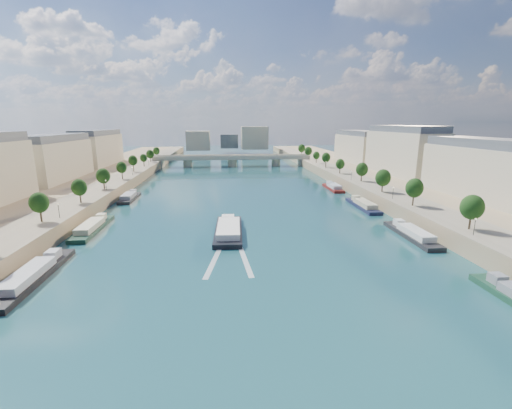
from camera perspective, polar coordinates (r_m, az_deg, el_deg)
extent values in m
plane|color=#0B2932|center=(131.10, -2.49, -0.26)|extent=(700.00, 700.00, 0.00)
cube|color=#9E8460|center=(145.95, -32.01, 0.10)|extent=(44.00, 520.00, 5.00)
cube|color=#9E8460|center=(152.12, 25.72, 1.30)|extent=(44.00, 520.00, 5.00)
cube|color=gray|center=(139.35, -26.62, 1.26)|extent=(14.00, 520.00, 0.10)
cube|color=gray|center=(144.47, 20.71, 2.22)|extent=(14.00, 520.00, 0.10)
cylinder|color=#382B1E|center=(107.87, -32.05, -1.61)|extent=(0.50, 0.50, 3.82)
ellipsoid|color=#193411|center=(107.11, -32.29, 0.24)|extent=(4.80, 4.80, 5.52)
cylinder|color=#382B1E|center=(129.16, -27.43, 1.14)|extent=(0.50, 0.50, 3.82)
ellipsoid|color=#193411|center=(128.53, -27.61, 2.71)|extent=(4.80, 4.80, 5.52)
cylinder|color=#382B1E|center=(151.26, -24.14, 3.10)|extent=(0.50, 0.50, 3.82)
ellipsoid|color=#193411|center=(150.73, -24.27, 4.44)|extent=(4.80, 4.80, 5.52)
cylinder|color=#382B1E|center=(173.87, -21.68, 4.55)|extent=(0.50, 0.50, 3.82)
ellipsoid|color=#193411|center=(173.40, -21.79, 5.72)|extent=(4.80, 4.80, 5.52)
cylinder|color=#382B1E|center=(196.81, -19.79, 5.66)|extent=(0.50, 0.50, 3.82)
ellipsoid|color=#193411|center=(196.40, -19.87, 6.69)|extent=(4.80, 4.80, 5.52)
cylinder|color=#382B1E|center=(219.98, -18.29, 6.53)|extent=(0.50, 0.50, 3.82)
ellipsoid|color=#193411|center=(219.61, -18.36, 7.46)|extent=(4.80, 4.80, 5.52)
cylinder|color=#382B1E|center=(243.30, -17.07, 7.23)|extent=(0.50, 0.50, 3.82)
ellipsoid|color=#193411|center=(242.97, -17.13, 8.07)|extent=(4.80, 4.80, 5.52)
cylinder|color=#382B1E|center=(266.75, -16.06, 7.81)|extent=(0.50, 0.50, 3.82)
ellipsoid|color=#193411|center=(266.44, -16.11, 8.57)|extent=(4.80, 4.80, 5.52)
cylinder|color=#382B1E|center=(101.56, 32.02, -2.44)|extent=(0.50, 0.50, 3.82)
ellipsoid|color=#193411|center=(100.76, 32.28, -0.48)|extent=(4.80, 4.80, 5.52)
cylinder|color=#382B1E|center=(120.80, 25.25, 0.61)|extent=(0.50, 0.50, 3.82)
ellipsoid|color=#193411|center=(120.13, 25.42, 2.28)|extent=(4.80, 4.80, 5.52)
cylinder|color=#382B1E|center=(141.51, 20.40, 2.79)|extent=(0.50, 0.50, 3.82)
ellipsoid|color=#193411|center=(140.93, 20.52, 4.22)|extent=(4.80, 4.80, 5.52)
cylinder|color=#382B1E|center=(163.12, 16.79, 4.39)|extent=(0.50, 0.50, 3.82)
ellipsoid|color=#193411|center=(162.62, 16.88, 5.64)|extent=(4.80, 4.80, 5.52)
cylinder|color=#382B1E|center=(185.31, 14.03, 5.61)|extent=(0.50, 0.50, 3.82)
ellipsoid|color=#193411|center=(184.88, 14.09, 6.71)|extent=(4.80, 4.80, 5.52)
cylinder|color=#382B1E|center=(207.91, 11.86, 6.55)|extent=(0.50, 0.50, 3.82)
ellipsoid|color=#193411|center=(207.52, 11.90, 7.53)|extent=(4.80, 4.80, 5.52)
cylinder|color=#382B1E|center=(230.80, 10.11, 7.30)|extent=(0.50, 0.50, 3.82)
ellipsoid|color=#193411|center=(230.44, 10.14, 8.19)|extent=(4.80, 4.80, 5.52)
cylinder|color=#382B1E|center=(253.89, 8.67, 7.91)|extent=(0.50, 0.50, 3.82)
ellipsoid|color=#193411|center=(253.57, 8.70, 8.72)|extent=(4.80, 4.80, 5.52)
cylinder|color=#382B1E|center=(277.13, 7.47, 8.41)|extent=(0.50, 0.50, 3.82)
ellipsoid|color=#193411|center=(276.84, 7.49, 9.15)|extent=(4.80, 4.80, 5.52)
cylinder|color=black|center=(110.25, -30.00, -1.02)|extent=(0.14, 0.14, 4.00)
sphere|color=#FFE5B2|center=(109.81, -30.12, 0.04)|extent=(0.36, 0.36, 0.36)
cylinder|color=black|center=(146.72, -23.70, 2.89)|extent=(0.14, 0.14, 4.00)
sphere|color=#FFE5B2|center=(146.39, -23.78, 3.69)|extent=(0.36, 0.36, 0.36)
cylinder|color=black|center=(184.66, -19.93, 5.20)|extent=(0.14, 0.14, 4.00)
sphere|color=#FFE5B2|center=(184.39, -19.98, 5.85)|extent=(0.36, 0.36, 0.36)
cylinder|color=black|center=(223.31, -17.44, 6.71)|extent=(0.14, 0.14, 4.00)
sphere|color=#FFE5B2|center=(223.10, -17.48, 7.24)|extent=(0.36, 0.36, 0.36)
cylinder|color=black|center=(96.24, 32.61, -3.26)|extent=(0.14, 0.14, 4.00)
sphere|color=#FFE5B2|center=(95.73, 32.77, -2.05)|extent=(0.36, 0.36, 0.36)
cylinder|color=black|center=(128.97, 21.86, 1.72)|extent=(0.14, 0.14, 4.00)
sphere|color=#FFE5B2|center=(128.59, 21.94, 2.64)|extent=(0.36, 0.36, 0.36)
cylinder|color=black|center=(164.94, 15.60, 4.60)|extent=(0.14, 0.14, 4.00)
sphere|color=#FFE5B2|center=(164.64, 15.65, 5.32)|extent=(0.36, 0.36, 0.36)
cylinder|color=black|center=(202.43, 11.59, 6.40)|extent=(0.14, 0.14, 4.00)
sphere|color=#FFE5B2|center=(202.19, 11.62, 6.99)|extent=(0.36, 0.36, 0.36)
cylinder|color=black|center=(240.72, 8.83, 7.62)|extent=(0.14, 0.14, 4.00)
sphere|color=#FFE5B2|center=(240.52, 8.85, 8.12)|extent=(0.36, 0.36, 0.36)
cube|color=#C4B997|center=(186.33, -30.59, 6.68)|extent=(16.00, 52.00, 20.00)
cube|color=#474C54|center=(185.67, -31.03, 10.23)|extent=(14.72, 50.44, 3.20)
cube|color=#C4B997|center=(239.97, -24.83, 8.45)|extent=(16.00, 52.00, 20.00)
cube|color=#474C54|center=(239.47, -25.11, 11.20)|extent=(14.72, 50.44, 3.20)
cube|color=#C4B997|center=(144.04, 34.13, 4.74)|extent=(16.00, 52.00, 20.00)
cube|color=#474C54|center=(143.19, 34.75, 9.32)|extent=(14.72, 50.44, 3.20)
cube|color=#C4B997|center=(192.06, 23.22, 7.62)|extent=(16.00, 52.00, 20.00)
cube|color=#474C54|center=(191.43, 23.55, 11.07)|extent=(14.72, 50.44, 3.20)
cube|color=#C4B997|center=(244.45, 16.75, 9.19)|extent=(16.00, 52.00, 20.00)
cube|color=#474C54|center=(243.95, 16.94, 11.90)|extent=(14.72, 50.44, 3.20)
cube|color=#C4B997|center=(338.41, -9.59, 10.46)|extent=(22.00, 18.00, 18.00)
cube|color=#C4B997|center=(348.89, -0.27, 11.06)|extent=(26.00, 20.00, 22.00)
cube|color=#474C54|center=(362.71, -4.49, 10.49)|extent=(18.00, 16.00, 14.00)
cube|color=#C1B79E|center=(250.33, -3.98, 7.79)|extent=(112.00, 11.00, 2.20)
cube|color=#C1B79E|center=(245.21, -3.96, 8.02)|extent=(112.00, 0.80, 0.90)
cube|color=#C1B79E|center=(255.16, -4.02, 8.24)|extent=(112.00, 0.80, 0.90)
cylinder|color=#C1B79E|center=(251.96, -11.31, 6.75)|extent=(6.40, 6.40, 5.00)
cylinder|color=#C1B79E|center=(250.73, -3.97, 6.95)|extent=(6.40, 6.40, 5.00)
cylinder|color=#C1B79E|center=(253.57, 3.33, 7.03)|extent=(6.40, 6.40, 5.00)
cube|color=#C1B79E|center=(254.77, -15.82, 6.57)|extent=(6.00, 12.00, 5.00)
cube|color=#C1B79E|center=(257.36, 7.77, 7.03)|extent=(6.00, 12.00, 5.00)
cube|color=black|center=(99.68, -4.60, -4.56)|extent=(8.69, 27.02, 1.91)
cube|color=white|center=(97.09, -4.60, -3.94)|extent=(6.95, 17.62, 1.72)
cube|color=white|center=(106.81, -4.69, -2.28)|extent=(3.94, 3.36, 1.80)
cube|color=silver|center=(83.83, -6.61, -8.44)|extent=(5.37, 25.85, 0.04)
cube|color=silver|center=(83.91, -2.19, -8.33)|extent=(3.34, 26.01, 0.04)
cube|color=black|center=(84.77, -32.99, -10.20)|extent=(5.00, 28.03, 1.80)
cube|color=#B2B6BF|center=(82.35, -33.86, -9.71)|extent=(4.10, 15.42, 1.60)
cube|color=#B2B6BF|center=(91.11, -30.75, -7.12)|extent=(2.50, 3.36, 1.80)
cube|color=#163729|center=(112.94, -25.51, -3.73)|extent=(5.00, 25.04, 1.80)
cube|color=beige|center=(110.68, -25.94, -3.19)|extent=(4.10, 13.77, 1.60)
cube|color=beige|center=(119.27, -24.40, -1.84)|extent=(2.50, 3.01, 1.80)
cube|color=#242426|center=(151.31, -20.29, 0.90)|extent=(5.00, 19.58, 1.80)
cube|color=#9A9AA2|center=(149.49, -20.49, 1.40)|extent=(4.10, 10.77, 1.60)
cube|color=#9A9AA2|center=(156.52, -19.81, 2.01)|extent=(2.50, 2.35, 1.80)
cube|color=gray|center=(81.54, 35.28, -10.05)|extent=(2.50, 2.57, 1.80)
cube|color=#242426|center=(105.36, 24.46, -4.81)|extent=(5.00, 23.88, 1.80)
cube|color=silver|center=(103.30, 25.07, -4.23)|extent=(4.10, 13.13, 1.60)
cube|color=silver|center=(110.81, 22.75, -2.80)|extent=(2.50, 2.87, 1.80)
cube|color=#1B1F3C|center=(134.88, 17.35, -0.35)|extent=(5.00, 23.91, 1.80)
cube|color=beige|center=(132.79, 17.72, 0.17)|extent=(4.10, 13.15, 1.60)
cube|color=beige|center=(140.95, 16.30, 1.06)|extent=(2.50, 2.87, 1.80)
cube|color=maroon|center=(167.55, 12.72, 2.57)|extent=(5.00, 19.84, 1.80)
cube|color=silver|center=(165.76, 12.92, 3.05)|extent=(4.10, 10.91, 1.60)
cube|color=silver|center=(172.80, 12.15, 3.54)|extent=(2.50, 2.38, 1.80)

